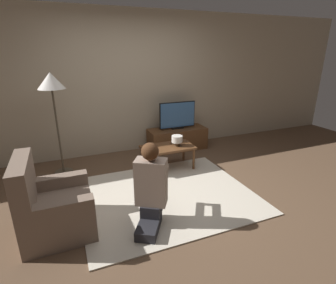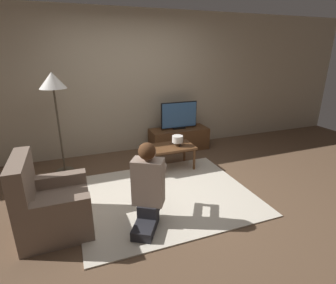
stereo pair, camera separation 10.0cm
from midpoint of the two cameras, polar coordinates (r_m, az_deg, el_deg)
name	(u,v)px [view 1 (the left image)]	position (r m, az deg, el deg)	size (l,w,h in m)	color
ground_plane	(167,195)	(3.69, -1.03, -11.56)	(10.00, 10.00, 0.00)	brown
wall_back	(128,84)	(5.05, -9.29, 12.35)	(10.00, 0.06, 2.60)	tan
rug	(167,195)	(3.69, -1.03, -11.45)	(2.30, 1.92, 0.02)	beige
tv_stand	(177,139)	(5.25, 1.47, 0.69)	(1.15, 0.45, 0.43)	brown
tv	(177,115)	(5.12, 1.51, 5.84)	(0.74, 0.08, 0.53)	black
coffee_table	(168,149)	(4.31, -0.74, -1.54)	(0.86, 0.47, 0.40)	brown
floor_lamp	(52,88)	(4.28, -24.60, 10.59)	(0.39, 0.39, 1.60)	#4C4233
armchair	(53,209)	(3.17, -24.53, -13.13)	(0.72, 0.75, 0.89)	#7A6656
person_kneeling	(151,186)	(2.92, -4.73, -9.43)	(0.61, 0.79, 0.98)	#232328
table_lamp	(177,140)	(4.30, 1.31, 0.51)	(0.18, 0.18, 0.17)	#4C3823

